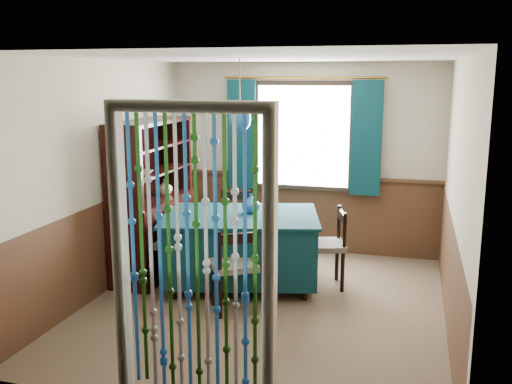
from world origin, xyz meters
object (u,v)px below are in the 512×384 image
(dining_table, at_px, (241,245))
(chair_far, at_px, (240,226))
(sideboard, at_px, (153,222))
(vase_table, at_px, (251,204))
(chair_left, at_px, (151,242))
(pendant_lamp, at_px, (240,118))
(vase_sideboard, at_px, (165,186))
(chair_right, at_px, (328,245))
(bowl_shelf, at_px, (143,172))
(chair_near, at_px, (234,267))

(dining_table, height_order, chair_far, chair_far)
(dining_table, xyz_separation_m, chair_far, (-0.22, 0.69, 0.03))
(sideboard, xyz_separation_m, vase_table, (1.21, 0.00, 0.29))
(chair_left, xyz_separation_m, pendant_lamp, (0.98, 0.24, 1.39))
(dining_table, distance_m, vase_sideboard, 1.25)
(dining_table, distance_m, chair_right, 0.97)
(chair_left, relative_size, chair_right, 1.04)
(pendant_lamp, bearing_deg, bowl_shelf, -169.76)
(chair_far, relative_size, chair_right, 1.05)
(chair_left, xyz_separation_m, sideboard, (-0.15, 0.36, 0.14))
(chair_right, height_order, pendant_lamp, pendant_lamp)
(vase_table, height_order, vase_sideboard, vase_sideboard)
(chair_left, relative_size, vase_table, 4.73)
(sideboard, bearing_deg, dining_table, -6.04)
(dining_table, relative_size, bowl_shelf, 8.77)
(vase_table, distance_m, bowl_shelf, 1.25)
(chair_far, height_order, vase_sideboard, vase_sideboard)
(chair_near, relative_size, chair_right, 0.99)
(chair_right, bearing_deg, chair_far, 51.03)
(vase_sideboard, bearing_deg, chair_far, 20.92)
(chair_far, bearing_deg, sideboard, 4.95)
(chair_right, xyz_separation_m, vase_table, (-0.86, -0.10, 0.44))
(dining_table, bearing_deg, bowl_shelf, 176.04)
(pendant_lamp, distance_m, vase_table, 0.98)
(chair_left, height_order, bowl_shelf, bowl_shelf)
(dining_table, relative_size, sideboard, 1.06)
(vase_table, bearing_deg, chair_near, -85.13)
(chair_near, height_order, sideboard, sideboard)
(dining_table, height_order, chair_near, chair_near)
(chair_left, xyz_separation_m, chair_right, (1.92, 0.47, -0.02))
(dining_table, height_order, sideboard, sideboard)
(chair_near, relative_size, pendant_lamp, 1.15)
(chair_far, xyz_separation_m, pendant_lamp, (0.22, -0.69, 1.38))
(dining_table, bearing_deg, pendant_lamp, -85.76)
(chair_near, bearing_deg, chair_left, 126.17)
(chair_right, xyz_separation_m, pendant_lamp, (-0.94, -0.23, 1.41))
(pendant_lamp, height_order, vase_table, pendant_lamp)
(dining_table, bearing_deg, chair_near, -91.97)
(vase_table, distance_m, vase_sideboard, 1.18)
(chair_near, xyz_separation_m, bowl_shelf, (-1.22, 0.52, 0.81))
(pendant_lamp, bearing_deg, sideboard, 173.72)
(chair_right, distance_m, vase_sideboard, 2.09)
(dining_table, xyz_separation_m, vase_sideboard, (-1.07, 0.36, 0.55))
(chair_right, distance_m, sideboard, 2.08)
(sideboard, distance_m, bowl_shelf, 0.72)
(bowl_shelf, bearing_deg, chair_right, 11.86)
(chair_left, bearing_deg, pendant_lamp, 86.55)
(chair_near, distance_m, bowl_shelf, 1.56)
(vase_sideboard, bearing_deg, dining_table, -18.74)
(chair_near, bearing_deg, vase_table, 63.96)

